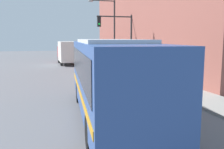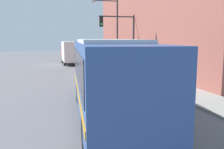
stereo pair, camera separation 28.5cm
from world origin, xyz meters
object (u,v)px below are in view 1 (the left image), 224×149
(street_lamp, at_px, (111,28))
(city_bus, at_px, (109,74))
(fire_hydrant, at_px, (157,79))
(traffic_light_pole, at_px, (120,34))
(pedestrian_near_corner, at_px, (143,66))
(pedestrian_mid_block, at_px, (146,66))
(delivery_truck, at_px, (68,52))

(street_lamp, bearing_deg, city_bus, -106.40)
(fire_hydrant, relative_size, traffic_light_pole, 0.15)
(city_bus, distance_m, traffic_light_pole, 12.56)
(fire_hydrant, height_order, pedestrian_near_corner, pedestrian_near_corner)
(city_bus, relative_size, street_lamp, 1.38)
(fire_hydrant, xyz_separation_m, pedestrian_near_corner, (0.71, 4.20, 0.47))
(traffic_light_pole, bearing_deg, pedestrian_mid_block, -52.97)
(street_lamp, distance_m, pedestrian_near_corner, 7.90)
(traffic_light_pole, height_order, pedestrian_near_corner, traffic_light_pole)
(delivery_truck, height_order, fire_hydrant, delivery_truck)
(fire_hydrant, height_order, traffic_light_pole, traffic_light_pole)
(traffic_light_pole, bearing_deg, city_bus, -110.06)
(traffic_light_pole, xyz_separation_m, pedestrian_mid_block, (1.64, -2.17, -2.69))
(delivery_truck, bearing_deg, city_bus, -92.48)
(city_bus, distance_m, pedestrian_near_corner, 11.88)
(delivery_truck, bearing_deg, street_lamp, -56.16)
(city_bus, height_order, pedestrian_near_corner, city_bus)
(fire_hydrant, relative_size, pedestrian_near_corner, 0.46)
(city_bus, height_order, fire_hydrant, city_bus)
(pedestrian_near_corner, bearing_deg, delivery_truck, 110.71)
(traffic_light_pole, relative_size, street_lamp, 0.72)
(city_bus, relative_size, fire_hydrant, 13.23)
(delivery_truck, xyz_separation_m, pedestrian_near_corner, (4.93, -13.05, -0.63))
(delivery_truck, xyz_separation_m, pedestrian_mid_block, (4.89, -13.79, -0.53))
(street_lamp, bearing_deg, pedestrian_near_corner, -82.90)
(city_bus, relative_size, pedestrian_mid_block, 5.51)
(delivery_truck, relative_size, street_lamp, 0.89)
(city_bus, xyz_separation_m, street_lamp, (5.07, 17.23, 2.63))
(city_bus, bearing_deg, traffic_light_pole, 75.48)
(traffic_light_pole, bearing_deg, delivery_truck, 105.65)
(city_bus, bearing_deg, pedestrian_mid_block, 63.69)
(delivery_truck, height_order, street_lamp, street_lamp)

